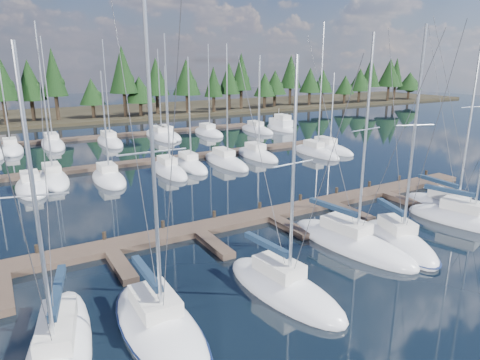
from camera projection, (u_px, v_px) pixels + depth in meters
ground at (201, 180)px, 42.88m from camera, size 260.00×260.00×0.00m
far_shore at (83, 114)px, 92.77m from camera, size 220.00×30.00×0.60m
main_dock at (271, 217)px, 32.29m from camera, size 44.00×6.13×0.90m
back_docks at (141, 146)px, 59.14m from camera, size 50.00×21.80×0.40m
front_sailboat_0 at (59, 357)px, 16.96m from camera, size 4.79×10.80×13.04m
front_sailboat_1 at (159, 326)px, 18.91m from camera, size 3.19×8.66×14.95m
front_sailboat_2 at (283, 288)px, 22.07m from camera, size 3.74×8.43×12.68m
front_sailboat_3 at (350, 242)px, 27.61m from camera, size 4.20×9.81×13.96m
front_sailboat_4 at (399, 241)px, 27.70m from camera, size 5.09×8.20×14.40m
front_sailboat_5 at (466, 220)px, 31.45m from camera, size 4.97×8.98×15.46m
front_sailboat_6 at (451, 210)px, 33.57m from camera, size 3.19×9.25×15.19m
back_sailboat_rows at (153, 151)px, 55.61m from camera, size 44.57×32.73×16.79m
motor_yacht_right at (281, 127)px, 74.27m from camera, size 3.60×8.93×4.36m
tree_line at (79, 82)px, 81.75m from camera, size 187.78×11.87×14.22m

